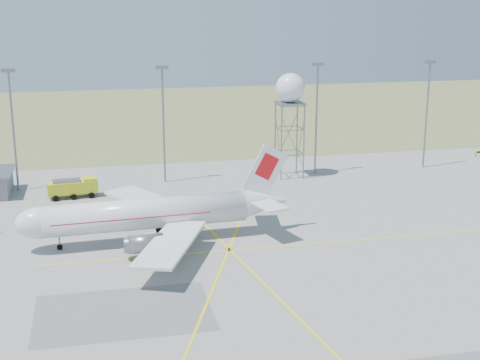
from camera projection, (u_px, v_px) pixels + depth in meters
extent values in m
cube|color=#616939|center=(171.00, 114.00, 190.80)|extent=(400.00, 120.00, 0.03)
cylinder|color=slate|center=(14.00, 132.00, 111.07)|extent=(0.36, 0.36, 20.00)
cube|color=slate|center=(8.00, 70.00, 108.45)|extent=(2.20, 0.50, 0.60)
cylinder|color=slate|center=(164.00, 126.00, 116.33)|extent=(0.36, 0.36, 20.00)
cube|color=slate|center=(162.00, 67.00, 113.71)|extent=(2.20, 0.50, 0.60)
cylinder|color=slate|center=(316.00, 120.00, 122.21)|extent=(0.36, 0.36, 20.00)
cube|color=slate|center=(318.00, 64.00, 119.59)|extent=(2.20, 0.50, 0.60)
cylinder|color=slate|center=(426.00, 116.00, 126.84)|extent=(0.36, 0.36, 20.00)
cube|color=slate|center=(430.00, 62.00, 124.22)|extent=(2.20, 0.50, 0.60)
cylinder|color=black|center=(476.00, 155.00, 138.12)|extent=(0.10, 0.10, 0.80)
cube|color=yellow|center=(478.00, 152.00, 138.10)|extent=(1.60, 0.15, 0.50)
cube|color=black|center=(479.00, 152.00, 138.03)|extent=(0.80, 0.03, 0.30)
cylinder|color=silver|center=(146.00, 214.00, 88.11)|extent=(26.92, 5.65, 4.11)
ellipsoid|color=silver|center=(41.00, 222.00, 84.58)|extent=(6.80, 4.49, 4.11)
cube|color=black|center=(31.00, 219.00, 84.09)|extent=(1.69, 2.35, 1.00)
cone|color=silver|center=(265.00, 202.00, 92.38)|extent=(6.39, 4.46, 4.11)
cube|color=silver|center=(265.00, 171.00, 91.27)|extent=(6.59, 0.69, 7.73)
cube|color=red|center=(267.00, 166.00, 91.14)|extent=(3.55, 0.55, 3.97)
cube|color=silver|center=(254.00, 192.00, 95.17)|extent=(3.61, 5.83, 0.19)
cube|color=silver|center=(269.00, 205.00, 89.06)|extent=(3.61, 5.83, 0.19)
cube|color=silver|center=(148.00, 201.00, 97.38)|extent=(12.35, 16.75, 0.37)
cube|color=silver|center=(170.00, 243.00, 80.18)|extent=(10.89, 17.08, 0.37)
cylinder|color=slate|center=(134.00, 215.00, 93.88)|extent=(4.45, 2.61, 2.36)
cylinder|color=slate|center=(146.00, 243.00, 82.80)|extent=(4.45, 2.61, 2.36)
cube|color=red|center=(131.00, 214.00, 87.54)|extent=(20.76, 5.33, 0.12)
cylinder|color=black|center=(60.00, 246.00, 86.01)|extent=(0.76, 0.76, 0.93)
cube|color=black|center=(163.00, 237.00, 89.54)|extent=(1.38, 6.22, 0.93)
cylinder|color=slate|center=(162.00, 234.00, 89.42)|extent=(0.26, 0.26, 1.85)
cylinder|color=slate|center=(281.00, 143.00, 118.33)|extent=(0.25, 0.25, 13.55)
cylinder|color=slate|center=(304.00, 142.00, 119.20)|extent=(0.25, 0.25, 13.55)
cylinder|color=slate|center=(297.00, 138.00, 123.13)|extent=(0.25, 0.25, 13.55)
cylinder|color=slate|center=(275.00, 139.00, 122.26)|extent=(0.25, 0.25, 13.55)
cube|color=slate|center=(290.00, 103.00, 118.99)|extent=(4.77, 4.77, 0.26)
sphere|color=silver|center=(290.00, 88.00, 118.29)|extent=(5.21, 5.21, 5.21)
cube|color=#C4CB17|center=(72.00, 187.00, 108.77)|extent=(8.20, 3.54, 1.94)
cube|color=#C4CB17|center=(90.00, 181.00, 109.46)|extent=(2.39, 2.70, 1.24)
cube|color=black|center=(94.00, 180.00, 109.63)|extent=(0.35, 2.29, 0.88)
cube|color=slate|center=(66.00, 181.00, 108.19)|extent=(4.63, 2.61, 0.35)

